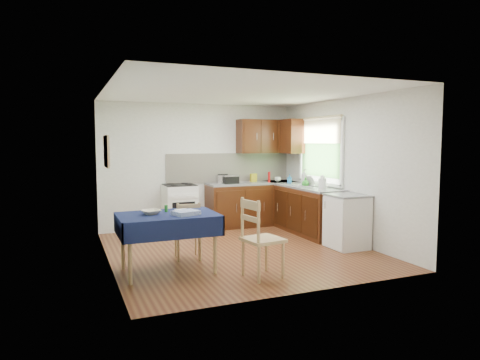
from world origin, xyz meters
name	(u,v)px	position (x,y,z in m)	size (l,w,h in m)	color
floor	(238,250)	(0.00, 0.00, 0.00)	(4.20, 4.20, 0.00)	#532516
ceiling	(238,93)	(0.00, 0.00, 2.50)	(4.00, 4.20, 0.02)	white
wall_back	(199,166)	(0.00, 2.10, 1.25)	(4.00, 0.02, 2.50)	silver
wall_front	(308,185)	(0.00, -2.10, 1.25)	(4.00, 0.02, 2.50)	silver
wall_left	(107,177)	(-2.00, 0.00, 1.25)	(0.02, 4.20, 2.50)	silver
wall_right	(343,170)	(2.00, 0.00, 1.25)	(0.02, 4.20, 2.50)	silver
base_cabinets	(277,208)	(1.36, 1.26, 0.43)	(1.90, 2.30, 0.86)	black
worktop_back	(252,183)	(1.05, 1.80, 0.88)	(1.90, 0.60, 0.04)	slate
worktop_right	(309,187)	(1.70, 0.65, 0.88)	(0.60, 1.70, 0.04)	slate
worktop_corner	(280,182)	(1.70, 1.80, 0.88)	(0.60, 0.60, 0.04)	slate
splashback	(229,168)	(0.65, 2.08, 1.20)	(2.70, 0.02, 0.60)	#F4E6CE
upper_cabinets	(273,136)	(1.52, 1.80, 1.85)	(1.20, 0.85, 0.70)	black
stove	(180,208)	(-0.50, 1.80, 0.46)	(0.60, 0.61, 0.92)	white
window	(320,146)	(1.97, 0.70, 1.65)	(0.04, 1.48, 1.26)	#2D5723
fridge	(347,221)	(1.70, -0.55, 0.44)	(0.58, 0.60, 0.89)	white
corkboard	(107,151)	(-1.97, 0.30, 1.60)	(0.04, 0.62, 0.47)	tan
dining_table	(168,222)	(-1.31, -0.70, 0.68)	(1.30, 0.88, 0.78)	#0E1639
chair_far	(188,229)	(-0.90, -0.21, 0.46)	(0.42, 0.42, 0.86)	tan
chair_near	(260,236)	(-0.28, -1.40, 0.54)	(0.52, 0.52, 1.03)	tan
toaster	(223,179)	(0.39, 1.78, 0.99)	(0.25, 0.15, 0.19)	silver
sandwich_press	(230,179)	(0.53, 1.75, 0.99)	(0.30, 0.26, 0.18)	black
sauce_bottle	(269,177)	(1.36, 1.64, 1.01)	(0.05, 0.05, 0.22)	#B80E0F
yellow_packet	(253,178)	(1.13, 1.92, 0.98)	(0.13, 0.08, 0.17)	gold
dish_rack	(308,185)	(1.71, 0.71, 0.92)	(0.43, 0.33, 0.20)	#98989E
kettle	(322,183)	(1.74, 0.25, 1.01)	(0.14, 0.14, 0.24)	white
cup	(278,179)	(1.58, 1.69, 0.95)	(0.13, 0.13, 0.10)	white
soap_bottle_a	(304,177)	(1.67, 0.77, 1.06)	(0.13, 0.13, 0.33)	white
soap_bottle_b	(290,179)	(1.64, 1.28, 0.99)	(0.08, 0.08, 0.18)	#1E68B3
soap_bottle_c	(305,182)	(1.62, 0.63, 0.99)	(0.13, 0.13, 0.17)	green
plate_bowl	(151,212)	(-1.52, -0.65, 0.81)	(0.24, 0.24, 0.06)	beige
book	(178,211)	(-1.13, -0.58, 0.79)	(0.17, 0.23, 0.02)	white
spice_jar	(166,208)	(-1.28, -0.53, 0.83)	(0.05, 0.05, 0.09)	#268E2B
tea_towel	(186,213)	(-1.10, -0.86, 0.81)	(0.31, 0.25, 0.06)	#2A4B9C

